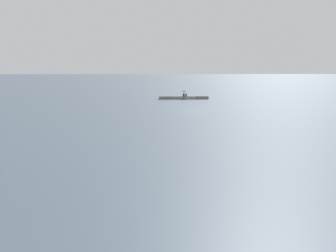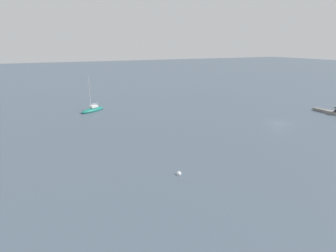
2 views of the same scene
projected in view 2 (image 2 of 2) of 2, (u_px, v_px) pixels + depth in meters
name	position (u px, v px, depth m)	size (l,w,h in m)	color
ground_plane	(279.00, 123.00, 63.68)	(500.00, 500.00, 0.00)	#475666
seawall_pier	(335.00, 113.00, 71.48)	(11.49, 1.56, 0.68)	slate
person_seated_dark_right	(335.00, 111.00, 71.31)	(0.44, 0.63, 0.73)	#1E2333
sailboat_teal_near	(93.00, 110.00, 74.98)	(5.78, 7.43, 9.50)	#197266
mooring_buoy_near	(179.00, 174.00, 38.72)	(0.65, 0.65, 0.65)	white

